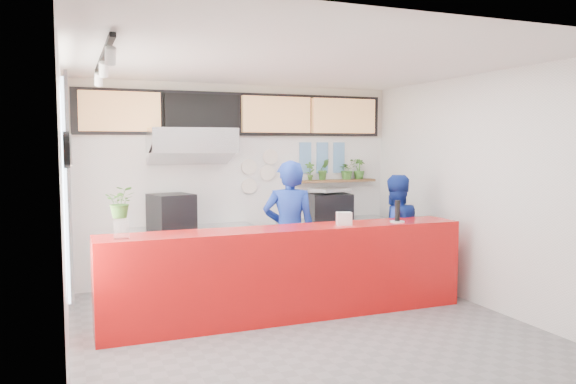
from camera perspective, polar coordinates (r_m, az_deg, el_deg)
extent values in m
plane|color=slate|center=(6.63, 1.45, -13.54)|extent=(5.00, 5.00, 0.00)
plane|color=silver|center=(6.36, 1.51, 13.05)|extent=(5.00, 5.00, 0.00)
plane|color=white|center=(8.67, -4.98, 0.92)|extent=(5.00, 0.00, 5.00)
plane|color=white|center=(5.82, -21.80, -1.35)|extent=(0.00, 5.00, 5.00)
plane|color=white|center=(7.65, 18.99, 0.15)|extent=(0.00, 5.00, 5.00)
cube|color=#BA0D0D|center=(6.84, 0.14, -8.18)|extent=(4.50, 0.60, 1.10)
cube|color=beige|center=(8.65, -5.02, 8.20)|extent=(5.00, 0.02, 0.80)
cube|color=#B2B5BA|center=(8.33, -9.66, -6.59)|extent=(1.80, 0.60, 0.90)
cube|color=black|center=(8.16, -11.76, -1.91)|extent=(0.67, 0.67, 0.49)
cube|color=#B2B5BA|center=(8.11, -9.75, 5.19)|extent=(1.20, 0.70, 0.35)
cube|color=#B2B5BA|center=(8.12, -9.73, 3.78)|extent=(1.20, 0.69, 0.31)
cube|color=#B2B5BA|center=(9.07, 4.78, -5.59)|extent=(1.80, 0.60, 0.90)
cube|color=black|center=(8.93, 4.28, -1.49)|extent=(0.69, 0.53, 0.41)
cube|color=#B3B6BB|center=(8.91, 4.29, 0.23)|extent=(0.66, 0.55, 0.05)
cube|color=brown|center=(9.16, 4.83, 1.14)|extent=(1.40, 0.18, 0.04)
cube|color=tan|center=(8.22, -16.69, 7.85)|extent=(1.10, 0.10, 0.55)
cube|color=black|center=(8.40, -8.70, 7.93)|extent=(1.10, 0.10, 0.55)
cube|color=tan|center=(8.73, -1.19, 7.86)|extent=(1.10, 0.10, 0.55)
cube|color=tan|center=(9.19, 5.67, 7.69)|extent=(1.10, 0.10, 0.55)
cube|color=black|center=(8.62, -4.96, 7.88)|extent=(4.80, 0.04, 0.65)
cube|color=silver|center=(6.11, -21.57, 0.82)|extent=(0.04, 2.20, 1.90)
cube|color=#B2B5BA|center=(6.11, -21.38, 0.82)|extent=(0.03, 2.30, 2.00)
cylinder|color=black|center=(4.89, -21.57, 4.00)|extent=(0.05, 0.30, 0.30)
cylinder|color=white|center=(4.89, -21.22, 4.01)|extent=(0.02, 0.26, 0.26)
cube|color=black|center=(5.86, -18.25, 12.91)|extent=(0.05, 2.40, 0.04)
cylinder|color=silver|center=(8.67, -3.99, 2.58)|extent=(0.24, 0.03, 0.24)
cylinder|color=silver|center=(8.77, -2.12, 1.97)|extent=(0.24, 0.03, 0.24)
cylinder|color=silver|center=(8.69, -3.98, 0.61)|extent=(0.24, 0.03, 0.24)
cylinder|color=silver|center=(8.78, -1.81, 3.60)|extent=(0.24, 0.03, 0.24)
cube|color=#598CBF|center=(9.01, 1.77, 4.27)|extent=(0.20, 0.02, 0.25)
cube|color=#598CBF|center=(9.13, 3.50, 4.27)|extent=(0.20, 0.02, 0.25)
cube|color=#598CBF|center=(9.26, 5.19, 4.27)|extent=(0.20, 0.02, 0.25)
cube|color=#598CBF|center=(9.01, 1.77, 2.68)|extent=(0.20, 0.02, 0.25)
cube|color=#598CBF|center=(9.14, 3.50, 2.70)|extent=(0.20, 0.02, 0.25)
cube|color=#598CBF|center=(9.27, 5.18, 2.72)|extent=(0.20, 0.02, 0.25)
imported|color=navy|center=(7.35, 0.13, -4.13)|extent=(0.80, 0.66, 1.89)
imported|color=navy|center=(8.04, 10.75, -4.22)|extent=(0.85, 0.68, 1.67)
imported|color=#356623|center=(8.96, 2.24, 2.14)|extent=(0.18, 0.14, 0.30)
imported|color=#356623|center=(9.06, 3.65, 2.30)|extent=(0.19, 0.16, 0.34)
imported|color=#356623|center=(9.25, 6.02, 2.31)|extent=(0.36, 0.33, 0.33)
imported|color=#356623|center=(9.35, 7.23, 2.34)|extent=(0.20, 0.18, 0.33)
cylinder|color=silver|center=(6.19, -16.55, -3.65)|extent=(0.17, 0.17, 0.20)
imported|color=#356623|center=(6.15, -16.62, -0.98)|extent=(0.35, 0.32, 0.34)
cube|color=white|center=(6.97, 5.71, -2.70)|extent=(0.20, 0.15, 0.16)
cylinder|color=white|center=(7.32, 11.04, -2.97)|extent=(0.20, 0.20, 0.01)
cylinder|color=black|center=(7.31, 11.05, -1.87)|extent=(0.08, 0.08, 0.27)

